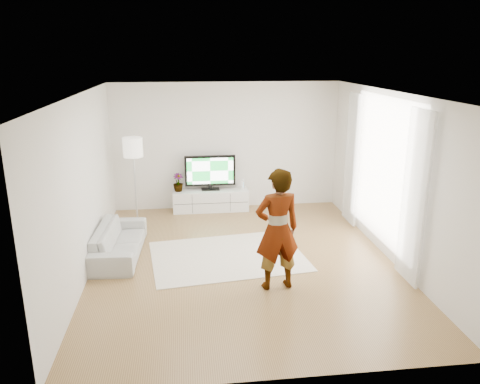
{
  "coord_description": "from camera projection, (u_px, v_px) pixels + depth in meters",
  "views": [
    {
      "loc": [
        -0.92,
        -7.19,
        3.4
      ],
      "look_at": [
        -0.01,
        0.4,
        1.11
      ],
      "focal_mm": 35.0,
      "sensor_mm": 36.0,
      "label": 1
    }
  ],
  "objects": [
    {
      "name": "floor",
      "position": [
        243.0,
        262.0,
        7.92
      ],
      "size": [
        6.0,
        6.0,
        0.0
      ],
      "primitive_type": "plane",
      "color": "#A07D48",
      "rests_on": "ground"
    },
    {
      "name": "ceiling",
      "position": [
        244.0,
        93.0,
        7.12
      ],
      "size": [
        6.0,
        6.0,
        0.0
      ],
      "primitive_type": "plane",
      "color": "white",
      "rests_on": "wall_back"
    },
    {
      "name": "wall_left",
      "position": [
        83.0,
        187.0,
        7.23
      ],
      "size": [
        0.02,
        6.0,
        2.8
      ],
      "primitive_type": "cube",
      "color": "silver",
      "rests_on": "floor"
    },
    {
      "name": "wall_right",
      "position": [
        392.0,
        177.0,
        7.8
      ],
      "size": [
        0.02,
        6.0,
        2.8
      ],
      "primitive_type": "cube",
      "color": "silver",
      "rests_on": "floor"
    },
    {
      "name": "wall_back",
      "position": [
        226.0,
        146.0,
        10.37
      ],
      "size": [
        5.0,
        0.02,
        2.8
      ],
      "primitive_type": "cube",
      "color": "silver",
      "rests_on": "floor"
    },
    {
      "name": "wall_front",
      "position": [
        282.0,
        261.0,
        4.66
      ],
      "size": [
        5.0,
        0.02,
        2.8
      ],
      "primitive_type": "cube",
      "color": "silver",
      "rests_on": "floor"
    },
    {
      "name": "window",
      "position": [
        384.0,
        170.0,
        8.07
      ],
      "size": [
        0.01,
        2.6,
        2.5
      ],
      "primitive_type": "cube",
      "color": "white",
      "rests_on": "wall_right"
    },
    {
      "name": "curtain_near",
      "position": [
        414.0,
        198.0,
        6.86
      ],
      "size": [
        0.04,
        0.7,
        2.6
      ],
      "primitive_type": "cube",
      "color": "white",
      "rests_on": "floor"
    },
    {
      "name": "curtain_far",
      "position": [
        352.0,
        159.0,
        9.33
      ],
      "size": [
        0.04,
        0.7,
        2.6
      ],
      "primitive_type": "cube",
      "color": "white",
      "rests_on": "floor"
    },
    {
      "name": "media_console",
      "position": [
        211.0,
        200.0,
        10.44
      ],
      "size": [
        1.66,
        0.47,
        0.47
      ],
      "color": "white",
      "rests_on": "floor"
    },
    {
      "name": "television",
      "position": [
        210.0,
        171.0,
        10.28
      ],
      "size": [
        1.11,
        0.22,
        0.77
      ],
      "color": "black",
      "rests_on": "media_console"
    },
    {
      "name": "game_console",
      "position": [
        243.0,
        185.0,
        10.43
      ],
      "size": [
        0.08,
        0.15,
        0.2
      ],
      "rotation": [
        0.0,
        0.0,
        -0.26
      ],
      "color": "white",
      "rests_on": "media_console"
    },
    {
      "name": "potted_plant",
      "position": [
        178.0,
        182.0,
        10.23
      ],
      "size": [
        0.29,
        0.29,
        0.4
      ],
      "primitive_type": "imported",
      "rotation": [
        0.0,
        0.0,
        0.41
      ],
      "color": "#3F7238",
      "rests_on": "media_console"
    },
    {
      "name": "rug",
      "position": [
        228.0,
        256.0,
        8.11
      ],
      "size": [
        2.79,
        2.16,
        0.01
      ],
      "primitive_type": "cube",
      "rotation": [
        0.0,
        0.0,
        0.12
      ],
      "color": "beige",
      "rests_on": "floor"
    },
    {
      "name": "player",
      "position": [
        277.0,
        230.0,
        6.79
      ],
      "size": [
        0.73,
        0.54,
        1.84
      ],
      "primitive_type": "imported",
      "rotation": [
        0.0,
        0.0,
        3.3
      ],
      "color": "#334772",
      "rests_on": "rug"
    },
    {
      "name": "sofa",
      "position": [
        119.0,
        241.0,
        8.09
      ],
      "size": [
        0.81,
        1.87,
        0.54
      ],
      "primitive_type": "imported",
      "rotation": [
        0.0,
        0.0,
        1.52
      ],
      "color": "#AFAFAA",
      "rests_on": "floor"
    },
    {
      "name": "floor_lamp",
      "position": [
        133.0,
        151.0,
        9.37
      ],
      "size": [
        0.39,
        0.39,
        1.77
      ],
      "color": "silver",
      "rests_on": "floor"
    }
  ]
}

